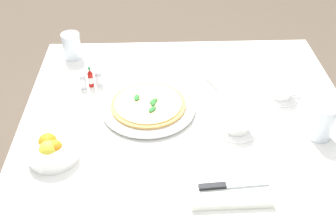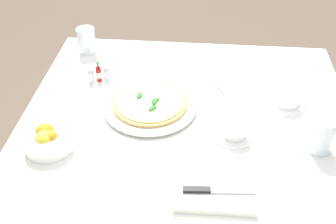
{
  "view_description": "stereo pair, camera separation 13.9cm",
  "coord_description": "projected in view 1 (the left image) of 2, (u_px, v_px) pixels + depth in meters",
  "views": [
    {
      "loc": [
        -0.11,
        -1.06,
        1.63
      ],
      "look_at": [
        -0.07,
        0.04,
        0.77
      ],
      "focal_mm": 44.74,
      "sensor_mm": 36.0,
      "label": 1
    },
    {
      "loc": [
        0.03,
        -1.05,
        1.63
      ],
      "look_at": [
        -0.07,
        0.04,
        0.77
      ],
      "focal_mm": 44.74,
      "sensor_mm": 36.0,
      "label": 2
    }
  ],
  "objects": [
    {
      "name": "dining_table",
      "position": [
        187.0,
        153.0,
        1.46
      ],
      "size": [
        1.11,
        1.11,
        0.75
      ],
      "color": "white",
      "rests_on": "ground_plane"
    },
    {
      "name": "pizza_plate",
      "position": [
        148.0,
        107.0,
        1.43
      ],
      "size": [
        0.32,
        0.32,
        0.02
      ],
      "color": "white",
      "rests_on": "dining_table"
    },
    {
      "name": "pizza",
      "position": [
        148.0,
        104.0,
        1.42
      ],
      "size": [
        0.26,
        0.26,
        0.02
      ],
      "color": "tan",
      "rests_on": "pizza_plate"
    },
    {
      "name": "coffee_cup_center_back",
      "position": [
        282.0,
        89.0,
        1.48
      ],
      "size": [
        0.13,
        0.13,
        0.07
      ],
      "color": "white",
      "rests_on": "dining_table"
    },
    {
      "name": "coffee_cup_back_corner",
      "position": [
        237.0,
        123.0,
        1.33
      ],
      "size": [
        0.13,
        0.13,
        0.07
      ],
      "color": "white",
      "rests_on": "dining_table"
    },
    {
      "name": "water_glass_right_edge",
      "position": [
        72.0,
        47.0,
        1.69
      ],
      "size": [
        0.07,
        0.07,
        0.1
      ],
      "color": "white",
      "rests_on": "dining_table"
    },
    {
      "name": "water_glass_near_right",
      "position": [
        321.0,
        124.0,
        1.3
      ],
      "size": [
        0.07,
        0.07,
        0.12
      ],
      "color": "white",
      "rests_on": "dining_table"
    },
    {
      "name": "napkin_folded",
      "position": [
        229.0,
        189.0,
        1.14
      ],
      "size": [
        0.22,
        0.13,
        0.02
      ],
      "rotation": [
        0.0,
        0.0,
        0.02
      ],
      "color": "white",
      "rests_on": "dining_table"
    },
    {
      "name": "dinner_knife",
      "position": [
        231.0,
        185.0,
        1.13
      ],
      "size": [
        0.2,
        0.03,
        0.01
      ],
      "rotation": [
        0.0,
        0.0,
        0.07
      ],
      "color": "silver",
      "rests_on": "napkin_folded"
    },
    {
      "name": "citrus_bowl",
      "position": [
        52.0,
        150.0,
        1.24
      ],
      "size": [
        0.15,
        0.15,
        0.07
      ],
      "color": "white",
      "rests_on": "dining_table"
    },
    {
      "name": "hot_sauce_bottle",
      "position": [
        91.0,
        78.0,
        1.53
      ],
      "size": [
        0.02,
        0.02,
        0.08
      ],
      "color": "#B7140F",
      "rests_on": "dining_table"
    },
    {
      "name": "salt_shaker",
      "position": [
        99.0,
        79.0,
        1.54
      ],
      "size": [
        0.03,
        0.03,
        0.06
      ],
      "color": "white",
      "rests_on": "dining_table"
    },
    {
      "name": "pepper_shaker",
      "position": [
        83.0,
        82.0,
        1.53
      ],
      "size": [
        0.03,
        0.03,
        0.06
      ],
      "color": "white",
      "rests_on": "dining_table"
    },
    {
      "name": "menu_card",
      "position": [
        211.0,
        76.0,
        1.55
      ],
      "size": [
        0.04,
        0.08,
        0.06
      ],
      "rotation": [
        0.0,
        0.0,
        5.15
      ],
      "color": "white",
      "rests_on": "dining_table"
    }
  ]
}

